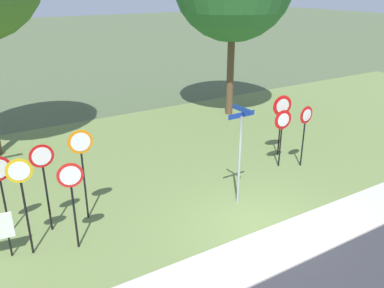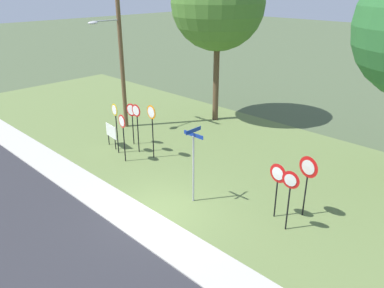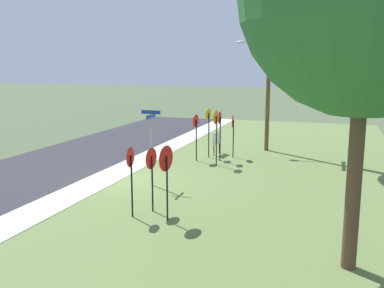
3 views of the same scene
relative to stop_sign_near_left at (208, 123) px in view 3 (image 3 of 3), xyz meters
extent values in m
plane|color=#4C5B3D|center=(5.67, -2.27, -1.92)|extent=(160.00, 160.00, 0.00)
cube|color=#2D2D33|center=(5.67, -7.07, -1.92)|extent=(44.00, 6.40, 0.01)
cube|color=#BCB7AD|center=(5.67, -3.07, -1.89)|extent=(44.00, 1.60, 0.06)
cube|color=olive|center=(5.67, 3.73, -1.90)|extent=(44.00, 12.00, 0.04)
cylinder|color=black|center=(0.00, 0.03, -0.69)|extent=(0.06, 0.06, 2.39)
cylinder|color=gold|center=(0.00, -0.01, 0.46)|extent=(0.61, 0.13, 0.62)
cylinder|color=white|center=(0.00, -0.03, 0.46)|extent=(0.48, 0.09, 0.48)
cylinder|color=black|center=(0.68, 0.84, -0.73)|extent=(0.06, 0.06, 2.31)
cylinder|color=red|center=(0.68, 0.80, 0.38)|extent=(0.64, 0.03, 0.64)
cylinder|color=white|center=(0.68, 0.78, 0.38)|extent=(0.50, 0.01, 0.50)
cylinder|color=black|center=(1.74, 0.93, -0.65)|extent=(0.06, 0.06, 2.46)
cylinder|color=orange|center=(1.74, 0.89, 0.53)|extent=(0.69, 0.09, 0.69)
cylinder|color=white|center=(1.74, 0.87, 0.53)|extent=(0.53, 0.06, 0.53)
cylinder|color=black|center=(-0.35, 1.29, -0.88)|extent=(0.06, 0.06, 2.01)
cylinder|color=red|center=(-0.35, 1.25, 0.08)|extent=(0.68, 0.11, 0.68)
cylinder|color=white|center=(-0.35, 1.23, 0.08)|extent=(0.53, 0.08, 0.53)
cylinder|color=black|center=(1.07, -0.33, -0.81)|extent=(0.06, 0.06, 2.15)
cylinder|color=red|center=(1.07, -0.37, 0.21)|extent=(0.64, 0.13, 0.64)
cylinder|color=white|center=(1.07, -0.39, 0.21)|extent=(0.50, 0.09, 0.50)
cylinder|color=black|center=(9.03, 0.68, -0.93)|extent=(0.06, 0.06, 1.91)
cone|color=red|center=(9.03, 0.64, -0.04)|extent=(0.73, 0.11, 0.73)
cone|color=white|center=(9.03, 0.62, -0.04)|extent=(0.49, 0.07, 0.50)
cylinder|color=black|center=(9.76, 0.28, -0.85)|extent=(0.06, 0.06, 2.07)
cone|color=red|center=(9.76, 0.24, 0.12)|extent=(0.65, 0.07, 0.65)
cone|color=silver|center=(9.76, 0.22, 0.12)|extent=(0.44, 0.04, 0.44)
cylinder|color=black|center=(9.75, 1.51, -0.82)|extent=(0.06, 0.06, 2.13)
cone|color=red|center=(9.75, 1.47, 0.16)|extent=(0.81, 0.17, 0.82)
cone|color=silver|center=(9.75, 1.45, 0.16)|extent=(0.55, 0.11, 0.56)
cylinder|color=#9EA0A8|center=(6.06, -0.65, -0.48)|extent=(0.07, 0.07, 2.80)
cylinder|color=#9EA0A8|center=(6.06, -0.65, 0.93)|extent=(0.09, 0.09, 0.03)
cube|color=navy|center=(6.06, -0.65, 0.99)|extent=(0.96, 0.05, 0.15)
cube|color=navy|center=(6.06, -0.65, 1.16)|extent=(0.04, 0.82, 0.15)
cylinder|color=brown|center=(-2.91, 2.69, 2.46)|extent=(0.24, 0.24, 8.69)
cube|color=brown|center=(-2.91, 2.69, 5.76)|extent=(2.10, 0.12, 0.12)
cylinder|color=gray|center=(-3.76, 2.69, 5.86)|extent=(0.09, 0.09, 0.10)
cylinder|color=gray|center=(-2.06, 2.69, 5.86)|extent=(0.09, 0.09, 0.10)
cylinder|color=#9EA0A8|center=(-2.91, 1.87, 4.37)|extent=(0.08, 1.64, 0.08)
ellipsoid|color=#B7B7BC|center=(-2.91, 1.05, 4.31)|extent=(0.40, 0.56, 0.18)
cylinder|color=black|center=(-1.24, 0.29, -1.61)|extent=(0.05, 0.05, 0.55)
cylinder|color=black|center=(-0.48, 0.18, -1.61)|extent=(0.05, 0.05, 0.55)
cube|color=white|center=(-0.86, 0.24, -0.98)|extent=(1.09, 0.18, 0.70)
cylinder|color=brown|center=(0.14, 7.48, 0.98)|extent=(0.36, 0.36, 5.72)
sphere|color=#47752D|center=(0.14, 7.48, 5.20)|extent=(5.45, 5.45, 5.45)
cylinder|color=brown|center=(11.32, 6.94, 0.69)|extent=(0.36, 0.36, 5.15)
camera|label=1|loc=(-1.02, -9.42, 4.57)|focal=37.81mm
camera|label=2|loc=(15.24, -10.14, 6.26)|focal=35.43mm
camera|label=3|loc=(22.00, 6.44, 3.05)|focal=40.47mm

